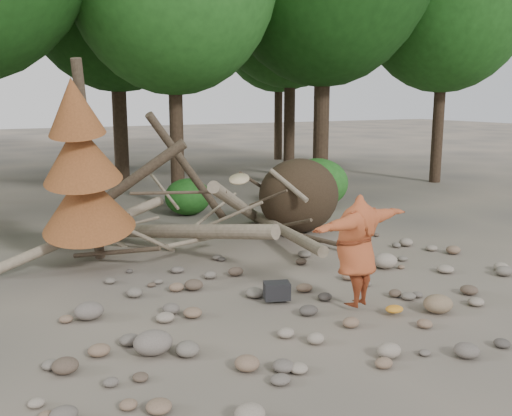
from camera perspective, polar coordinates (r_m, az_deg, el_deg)
name	(u,v)px	position (r m, az deg, el deg)	size (l,w,h in m)	color
ground	(302,297)	(10.52, 4.61, -8.84)	(120.00, 120.00, 0.00)	#514C44
deadfall_pile	(281,199)	(14.79, 2.52, 0.87)	(8.55, 5.24, 3.30)	#332619
dead_conifer	(83,171)	(12.00, -16.95, 3.59)	(2.06, 2.16, 4.35)	#4C3F30
bush_mid	(188,197)	(17.52, -6.84, 1.12)	(1.40, 1.40, 1.12)	#1E5819
bush_right	(317,183)	(18.69, 6.16, 2.51)	(2.00, 2.00, 1.60)	#266820
frisbee_thrower	(357,250)	(9.74, 10.02, -4.19)	(3.78, 1.21, 2.46)	#A34624
backpack	(277,294)	(10.19, 2.10, -8.58)	(0.45, 0.30, 0.30)	black
cloth_green	(276,298)	(10.25, 1.98, -8.94)	(0.38, 0.32, 0.14)	#306127
cloth_orange	(394,312)	(9.91, 13.66, -10.06)	(0.32, 0.26, 0.11)	#BD7820
boulder_front_left	(153,342)	(8.40, -10.26, -13.10)	(0.56, 0.50, 0.34)	#6E645B
boulder_front_right	(438,304)	(10.19, 17.75, -9.11)	(0.51, 0.46, 0.31)	#7E684E
boulder_mid_right	(385,261)	(12.42, 12.81, -5.17)	(0.53, 0.47, 0.32)	gray
boulder_mid_left	(89,311)	(9.83, -16.36, -9.84)	(0.48, 0.43, 0.29)	#685F58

